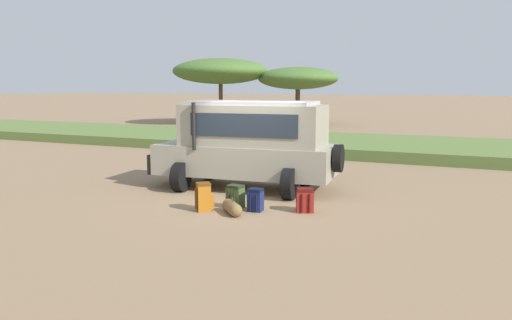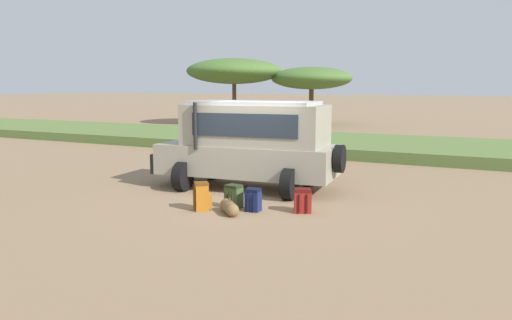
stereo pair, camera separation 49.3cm
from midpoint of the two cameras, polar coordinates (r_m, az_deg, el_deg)
name	(u,v)px [view 2 (the right image)]	position (r m, az deg, el deg)	size (l,w,h in m)	color
ground_plane	(247,198)	(12.76, 0.07, -4.43)	(320.00, 320.00, 0.00)	#8C7051
grass_bank	(360,145)	(22.94, 12.45, 1.66)	(120.00, 7.00, 0.44)	#5B7538
safari_vehicle	(251,143)	(13.80, 0.44, 2.00)	(5.44, 3.06, 2.44)	gray
backpack_beside_front_wheel	(303,201)	(11.40, 6.59, -4.66)	(0.46, 0.47, 0.55)	maroon
backpack_cluster_center	(202,197)	(11.54, -4.96, -4.20)	(0.46, 0.45, 0.66)	#B26619
backpack_near_rear_wheel	(234,197)	(11.75, -1.32, -4.20)	(0.41, 0.42, 0.55)	#42562D
backpack_outermost	(253,200)	(11.45, 0.94, -4.61)	(0.34, 0.39, 0.53)	navy
duffel_bag_low_black_case	(229,207)	(11.24, -1.79, -5.44)	(0.69, 0.70, 0.39)	brown
acacia_tree_far_left	(234,71)	(38.14, -2.14, 10.09)	(7.10, 7.26, 4.92)	brown
acacia_tree_left_mid	(312,78)	(37.98, 6.75, 9.25)	(6.04, 6.09, 4.28)	brown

